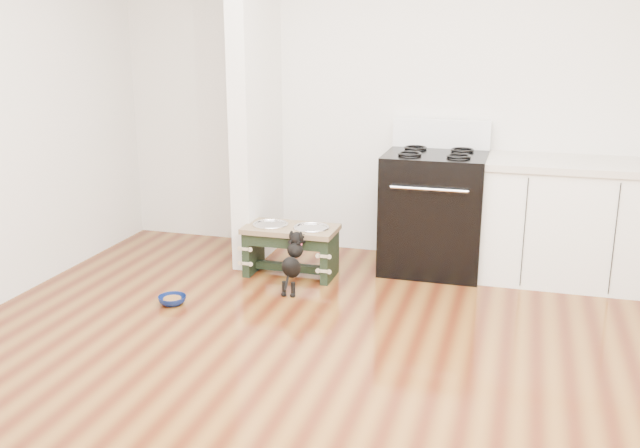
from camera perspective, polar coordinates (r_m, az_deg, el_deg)
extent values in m
plane|color=#4B1D0D|center=(3.81, 0.56, -13.57)|extent=(5.00, 5.00, 0.00)
plane|color=silver|center=(5.79, 7.43, 10.50)|extent=(5.00, 0.00, 5.00)
cube|color=silver|center=(5.71, -5.15, 10.50)|extent=(0.15, 0.80, 2.70)
cube|color=black|center=(5.57, 9.09, 0.93)|extent=(0.76, 0.65, 0.92)
cube|color=black|center=(5.29, 8.62, -0.52)|extent=(0.58, 0.02, 0.50)
cylinder|color=silver|center=(5.17, 8.70, 2.77)|extent=(0.56, 0.02, 0.02)
cube|color=white|center=(5.73, 9.69, 7.13)|extent=(0.76, 0.08, 0.22)
torus|color=black|center=(5.36, 7.19, 5.59)|extent=(0.18, 0.18, 0.02)
torus|color=black|center=(5.32, 11.04, 5.34)|extent=(0.18, 0.18, 0.02)
torus|color=black|center=(5.63, 7.66, 6.06)|extent=(0.18, 0.18, 0.02)
torus|color=black|center=(5.59, 11.32, 5.82)|extent=(0.18, 0.18, 0.02)
cube|color=white|center=(5.57, 19.14, -0.07)|extent=(1.20, 0.60, 0.86)
cube|color=#BDB2A1|center=(5.48, 19.56, 4.52)|extent=(1.24, 0.64, 0.05)
cube|color=black|center=(5.44, 18.89, -4.64)|extent=(1.20, 0.06, 0.10)
cube|color=black|center=(5.56, -5.35, -2.06)|extent=(0.06, 0.34, 0.35)
cube|color=black|center=(5.37, 0.79, -2.63)|extent=(0.06, 0.34, 0.35)
cube|color=black|center=(5.28, -2.88, -1.50)|extent=(0.56, 0.03, 0.09)
cube|color=black|center=(5.49, -2.32, -3.49)|extent=(0.56, 0.06, 0.06)
cube|color=brown|center=(5.40, -2.36, -0.40)|extent=(0.70, 0.38, 0.04)
cylinder|color=silver|center=(5.45, -3.99, -0.25)|extent=(0.24, 0.24, 0.04)
cylinder|color=silver|center=(5.35, -0.69, -0.52)|extent=(0.24, 0.24, 0.04)
torus|color=silver|center=(5.44, -3.99, -0.02)|extent=(0.27, 0.27, 0.02)
torus|color=silver|center=(5.34, -0.70, -0.28)|extent=(0.27, 0.27, 0.02)
cylinder|color=black|center=(5.08, -2.89, -5.17)|extent=(0.03, 0.03, 0.11)
cylinder|color=black|center=(5.06, -2.17, -5.25)|extent=(0.03, 0.03, 0.11)
sphere|color=black|center=(5.09, -2.92, -5.65)|extent=(0.04, 0.04, 0.04)
sphere|color=black|center=(5.07, -2.20, -5.73)|extent=(0.04, 0.04, 0.04)
ellipsoid|color=black|center=(5.08, -2.31, -3.49)|extent=(0.12, 0.29, 0.25)
sphere|color=black|center=(5.13, -1.99, -2.10)|extent=(0.12, 0.12, 0.12)
sphere|color=black|center=(5.14, -1.89, -1.17)|extent=(0.10, 0.10, 0.10)
sphere|color=black|center=(5.21, -2.00, -0.94)|extent=(0.03, 0.03, 0.03)
sphere|color=black|center=(5.19, -1.31, -1.00)|extent=(0.03, 0.03, 0.03)
cylinder|color=black|center=(5.01, -2.70, -4.77)|extent=(0.02, 0.08, 0.09)
torus|color=#E9445D|center=(5.14, -1.93, -1.63)|extent=(0.09, 0.06, 0.09)
imported|color=#0B194F|center=(5.03, -11.74, -5.99)|extent=(0.24, 0.24, 0.06)
cylinder|color=#553918|center=(5.03, -11.74, -5.94)|extent=(0.12, 0.12, 0.02)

